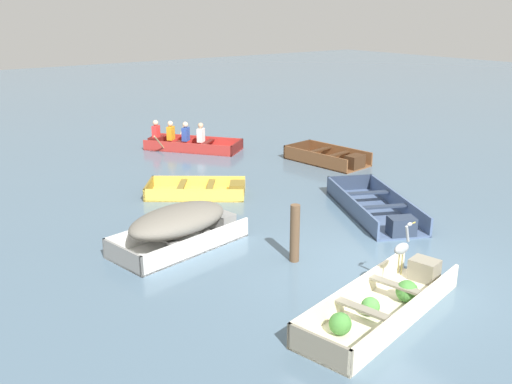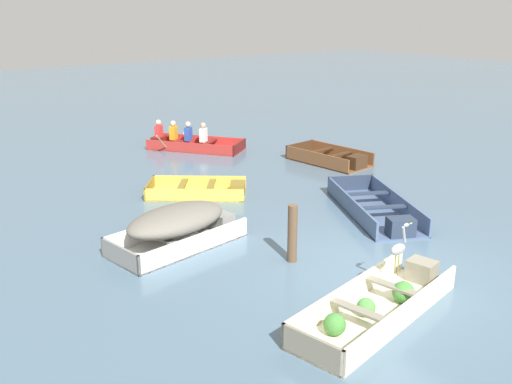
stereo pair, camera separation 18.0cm
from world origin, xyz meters
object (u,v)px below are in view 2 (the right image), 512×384
Objects in this scene: dinghy_cream_foreground at (379,304)px; rowboat_red_with_crew at (189,142)px; mooring_post at (292,234)px; heron_on_dinghy at (399,248)px; skiff_white_mid_moored at (178,224)px; skiff_yellow_outer_moored at (202,190)px; skiff_slate_blue_near_moored at (377,209)px; skiff_wooden_brown_far_moored at (332,159)px.

rowboat_red_with_crew is at bearing 74.92° from dinghy_cream_foreground.
mooring_post reaches higher than rowboat_red_with_crew.
rowboat_red_with_crew is 3.76× the size of heron_on_dinghy.
heron_on_dinghy reaches higher than skiff_white_mid_moored.
rowboat_red_with_crew reaches higher than skiff_yellow_outer_moored.
mooring_post is at bearing 86.88° from dinghy_cream_foreground.
skiff_white_mid_moored reaches higher than skiff_yellow_outer_moored.
dinghy_cream_foreground is 1.00× the size of skiff_slate_blue_near_moored.
skiff_wooden_brown_far_moored is 4.87m from rowboat_red_with_crew.
skiff_slate_blue_near_moored is at bearing -56.51° from skiff_yellow_outer_moored.
heron_on_dinghy reaches higher than rowboat_red_with_crew.
skiff_white_mid_moored is 1.09× the size of skiff_wooden_brown_far_moored.
skiff_yellow_outer_moored is at bearing 81.15° from mooring_post.
skiff_yellow_outer_moored is 4.44m from mooring_post.
rowboat_red_with_crew is 2.89× the size of mooring_post.
rowboat_red_with_crew is at bearing 63.86° from skiff_yellow_outer_moored.
heron_on_dinghy is (1.81, -3.89, 0.40)m from skiff_white_mid_moored.
heron_on_dinghy is at bearing -132.98° from skiff_slate_blue_near_moored.
skiff_white_mid_moored reaches higher than skiff_slate_blue_near_moored.
skiff_wooden_brown_far_moored is 2.35× the size of mooring_post.
skiff_yellow_outer_moored is (2.02, 2.51, -0.36)m from skiff_white_mid_moored.
rowboat_red_with_crew reaches higher than dinghy_cream_foreground.
dinghy_cream_foreground is 1.23× the size of skiff_white_mid_moored.
rowboat_red_with_crew reaches higher than skiff_wooden_brown_far_moored.
skiff_slate_blue_near_moored and skiff_wooden_brown_far_moored have the same top height.
heron_on_dinghy is (-0.21, -6.41, 0.76)m from skiff_yellow_outer_moored.
skiff_white_mid_moored is (-4.41, 1.10, 0.32)m from skiff_slate_blue_near_moored.
skiff_white_mid_moored is at bearing -128.82° from skiff_yellow_outer_moored.
mooring_post reaches higher than skiff_white_mid_moored.
skiff_white_mid_moored is 1.06× the size of skiff_yellow_outer_moored.
dinghy_cream_foreground is 4.10× the size of heron_on_dinghy.
heron_on_dinghy is (0.59, 0.20, 0.71)m from dinghy_cream_foreground.
skiff_wooden_brown_far_moored is 7.09m from mooring_post.
skiff_slate_blue_near_moored is at bearing 43.15° from dinghy_cream_foreground.
dinghy_cream_foreground is 0.95m from heron_on_dinghy.
skiff_slate_blue_near_moored is 3.17× the size of mooring_post.
skiff_wooden_brown_far_moored is 0.81× the size of rowboat_red_with_crew.
skiff_white_mid_moored is at bearing 106.58° from dinghy_cream_foreground.
skiff_white_mid_moored is 2.29m from mooring_post.
dinghy_cream_foreground is at bearing -96.93° from skiff_yellow_outer_moored.
skiff_wooden_brown_far_moored is at bearing 53.67° from heron_on_dinghy.
skiff_slate_blue_near_moored is 3.19m from mooring_post.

